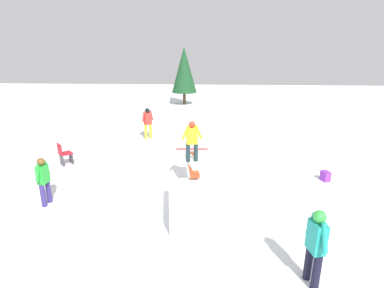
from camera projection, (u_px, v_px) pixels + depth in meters
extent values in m
plane|color=white|center=(192.00, 188.00, 9.71)|extent=(60.00, 60.00, 0.00)
cylinder|color=black|center=(192.00, 177.00, 9.58)|extent=(0.14, 0.14, 0.83)
cube|color=#A53F1E|center=(192.00, 163.00, 9.44)|extent=(2.12, 0.57, 0.08)
cube|color=white|center=(197.00, 204.00, 7.97)|extent=(1.99, 1.73, 0.73)
cube|color=white|center=(192.00, 162.00, 9.43)|extent=(1.41, 0.66, 0.03)
cylinder|color=#1C3036|center=(196.00, 152.00, 9.36)|extent=(0.14, 0.14, 0.58)
cylinder|color=#1C3036|center=(188.00, 153.00, 9.31)|extent=(0.14, 0.14, 0.58)
cube|color=yellow|center=(192.00, 136.00, 9.17)|extent=(0.28, 0.37, 0.51)
cylinder|color=yellow|center=(198.00, 132.00, 9.18)|extent=(0.15, 0.27, 0.46)
cylinder|color=yellow|center=(186.00, 133.00, 9.09)|extent=(0.15, 0.27, 0.46)
sphere|color=red|center=(192.00, 124.00, 9.06)|extent=(0.21, 0.21, 0.21)
cylinder|color=black|center=(316.00, 273.00, 5.52)|extent=(0.15, 0.15, 0.74)
cylinder|color=black|center=(309.00, 262.00, 5.79)|extent=(0.15, 0.15, 0.74)
cube|color=teal|center=(317.00, 237.00, 5.45)|extent=(0.40, 0.29, 0.60)
cylinder|color=teal|center=(325.00, 238.00, 5.19)|extent=(0.25, 0.13, 0.54)
cylinder|color=teal|center=(311.00, 223.00, 5.63)|extent=(0.25, 0.13, 0.54)
sphere|color=green|center=(320.00, 217.00, 5.32)|extent=(0.23, 0.23, 0.23)
cylinder|color=navy|center=(49.00, 192.00, 8.74)|extent=(0.14, 0.14, 0.68)
cylinder|color=navy|center=(43.00, 196.00, 8.50)|extent=(0.14, 0.14, 0.68)
cube|color=green|center=(43.00, 174.00, 8.44)|extent=(0.35, 0.23, 0.54)
cylinder|color=green|center=(47.00, 167.00, 8.59)|extent=(0.21, 0.10, 0.48)
cylinder|color=green|center=(37.00, 173.00, 8.21)|extent=(0.21, 0.10, 0.48)
sphere|color=brown|center=(41.00, 162.00, 8.32)|extent=(0.21, 0.21, 0.21)
cylinder|color=yellow|center=(151.00, 131.00, 15.09)|extent=(0.15, 0.15, 0.75)
cylinder|color=yellow|center=(146.00, 132.00, 14.93)|extent=(0.15, 0.15, 0.75)
cube|color=red|center=(148.00, 118.00, 14.81)|extent=(0.39, 0.40, 0.58)
cylinder|color=red|center=(151.00, 115.00, 14.90)|extent=(0.19, 0.20, 0.51)
cylinder|color=red|center=(144.00, 116.00, 14.64)|extent=(0.19, 0.20, 0.51)
sphere|color=black|center=(147.00, 110.00, 14.69)|extent=(0.22, 0.22, 0.22)
cube|color=#F6595C|center=(192.00, 149.00, 13.49)|extent=(0.36, 1.43, 0.02)
cube|color=#3F3F44|center=(71.00, 158.00, 11.78)|extent=(0.30, 0.30, 0.44)
cube|color=#3F3F44|center=(62.00, 160.00, 11.55)|extent=(0.30, 0.30, 0.44)
cube|color=red|center=(66.00, 153.00, 11.59)|extent=(0.62, 0.62, 0.04)
cube|color=red|center=(60.00, 149.00, 11.40)|extent=(0.34, 0.33, 0.40)
cube|color=purple|center=(325.00, 176.00, 10.23)|extent=(0.36, 0.31, 0.34)
cylinder|color=#4C331E|center=(184.00, 98.00, 24.35)|extent=(0.24, 0.24, 1.00)
cone|color=#194723|center=(184.00, 70.00, 23.67)|extent=(1.99, 1.99, 3.54)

